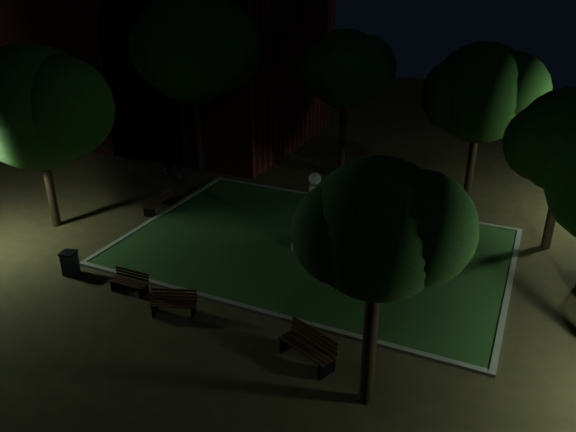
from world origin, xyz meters
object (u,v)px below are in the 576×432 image
object	(u,v)px
bench_near_left	(174,303)
bench_west_near	(130,282)
trash_bin	(70,263)
bench_left_side	(159,202)
bench_near_right	(309,348)
bench_far_side	(386,193)
bicycle	(174,170)
monument	(314,227)

from	to	relation	value
bench_near_left	bench_west_near	distance (m)	2.28
bench_west_near	trash_bin	xyz separation A→B (m)	(-2.83, 0.04, 0.10)
bench_west_near	bench_left_side	size ratio (longest dim) A/B	0.79
bench_near_left	trash_bin	bearing A→B (deg)	152.63
bench_near_right	bench_far_side	bearing A→B (deg)	117.70
bicycle	monument	bearing A→B (deg)	-100.13
bench_near_right	bench_west_near	size ratio (longest dim) A/B	1.37
monument	bench_far_side	size ratio (longest dim) A/B	1.88
bench_west_near	trash_bin	distance (m)	2.83
monument	bench_far_side	bearing A→B (deg)	77.56
bench_far_side	trash_bin	bearing A→B (deg)	51.49
monument	bicycle	xyz separation A→B (m)	(-10.00, 4.38, -0.51)
bench_near_right	bicycle	bearing A→B (deg)	160.73
bench_near_right	bench_left_side	xyz separation A→B (m)	(-10.61, 7.11, -0.02)
bench_near_left	bench_near_right	bearing A→B (deg)	-25.89
monument	bench_west_near	size ratio (longest dim) A/B	2.26
bench_left_side	bench_far_side	size ratio (longest dim) A/B	1.05
bench_near_right	bench_west_near	xyz separation A→B (m)	(-7.26, 0.88, -0.11)
monument	bench_near_left	distance (m)	6.78
bench_left_side	bench_far_side	xyz separation A→B (m)	(9.35, 5.63, -0.01)
bench_near_right	bench_west_near	bearing A→B (deg)	-164.87
monument	bicycle	distance (m)	10.93
bench_near_left	bench_left_side	distance (m)	8.73
bench_near_right	bench_near_left	bearing A→B (deg)	-162.44
bench_west_near	bicycle	world-z (taller)	bicycle
bench_west_near	bench_left_side	bearing A→B (deg)	116.89
monument	bench_left_side	xyz separation A→B (m)	(-8.01, 0.42, -0.51)
bench_near_left	trash_bin	size ratio (longest dim) A/B	1.74
bench_near_left	bench_west_near	size ratio (longest dim) A/B	1.12
monument	bicycle	size ratio (longest dim) A/B	1.88
bench_near_right	trash_bin	bearing A→B (deg)	-163.18
trash_bin	bicycle	bearing A→B (deg)	103.86
bench_west_near	monument	bearing A→B (deg)	49.89
bench_near_right	bench_left_side	size ratio (longest dim) A/B	1.08
bench_left_side	bicycle	size ratio (longest dim) A/B	1.05
bench_far_side	bench_left_side	bearing A→B (deg)	29.32
bicycle	bench_west_near	bearing A→B (deg)	-138.84
bench_near_right	bench_left_side	bearing A→B (deg)	168.21
bench_near_left	bench_left_side	bearing A→B (deg)	108.30
monument	bench_far_side	xyz separation A→B (m)	(1.33, 6.05, -0.52)
bench_near_right	trash_bin	xyz separation A→B (m)	(-10.09, 0.92, -0.01)
monument	bench_near_left	size ratio (longest dim) A/B	2.01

